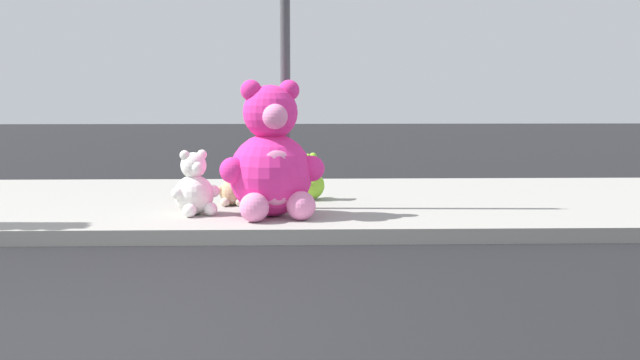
{
  "coord_description": "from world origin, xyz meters",
  "views": [
    {
      "loc": [
        1.1,
        -4.69,
        1.46
      ],
      "look_at": [
        1.35,
        3.6,
        0.55
      ],
      "focal_mm": 46.73,
      "sensor_mm": 36.0,
      "label": 1
    }
  ],
  "objects_px": {
    "sign_pole": "(285,53)",
    "plush_white": "(195,189)",
    "plush_lime": "(309,181)",
    "plush_pink_large": "(271,162)",
    "plush_tan": "(233,188)"
  },
  "relations": [
    {
      "from": "plush_lime",
      "to": "sign_pole",
      "type": "bearing_deg",
      "value": -110.35
    },
    {
      "from": "plush_tan",
      "to": "plush_lime",
      "type": "distance_m",
      "value": 0.99
    },
    {
      "from": "sign_pole",
      "to": "plush_white",
      "type": "bearing_deg",
      "value": -155.18
    },
    {
      "from": "plush_tan",
      "to": "plush_white",
      "type": "relative_size",
      "value": 0.72
    },
    {
      "from": "sign_pole",
      "to": "plush_lime",
      "type": "bearing_deg",
      "value": 69.65
    },
    {
      "from": "plush_lime",
      "to": "plush_tan",
      "type": "bearing_deg",
      "value": -151.75
    },
    {
      "from": "plush_pink_large",
      "to": "plush_tan",
      "type": "distance_m",
      "value": 1.03
    },
    {
      "from": "sign_pole",
      "to": "plush_white",
      "type": "height_order",
      "value": "sign_pole"
    },
    {
      "from": "sign_pole",
      "to": "plush_pink_large",
      "type": "distance_m",
      "value": 1.29
    },
    {
      "from": "sign_pole",
      "to": "plush_white",
      "type": "relative_size",
      "value": 4.72
    },
    {
      "from": "plush_pink_large",
      "to": "plush_white",
      "type": "height_order",
      "value": "plush_pink_large"
    },
    {
      "from": "plush_tan",
      "to": "plush_white",
      "type": "bearing_deg",
      "value": -116.48
    },
    {
      "from": "plush_pink_large",
      "to": "plush_white",
      "type": "bearing_deg",
      "value": 169.3
    },
    {
      "from": "sign_pole",
      "to": "plush_pink_large",
      "type": "xyz_separation_m",
      "value": [
        -0.14,
        -0.59,
        -1.14
      ]
    },
    {
      "from": "plush_white",
      "to": "sign_pole",
      "type": "bearing_deg",
      "value": 24.82
    }
  ]
}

